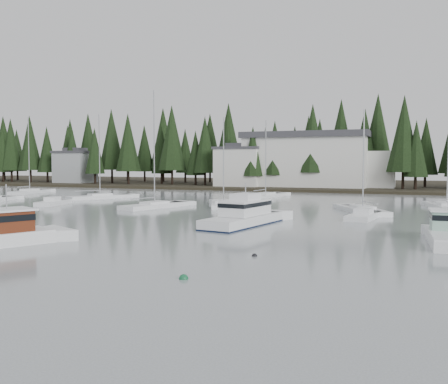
{
  "coord_description": "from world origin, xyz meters",
  "views": [
    {
      "loc": [
        14.84,
        -17.68,
        5.53
      ],
      "look_at": [
        -2.48,
        28.48,
        2.5
      ],
      "focal_mm": 40.0,
      "sensor_mm": 36.0,
      "label": 1
    }
  ],
  "objects_px": {
    "sailboat_2": "(30,193)",
    "sailboat_5": "(266,197)",
    "runabout_0": "(53,204)",
    "house_west": "(240,166)",
    "house_far_west": "(75,166)",
    "sailboat_11": "(363,212)",
    "sailboat_0": "(224,206)",
    "runabout_1": "(364,217)",
    "cabin_cruiser_center": "(244,218)",
    "sailboat_8": "(447,208)",
    "sailboat_7": "(155,207)",
    "sailboat_3": "(100,198)",
    "harbor_inn": "(316,160)"
  },
  "relations": [
    {
      "from": "sailboat_2",
      "to": "sailboat_5",
      "type": "relative_size",
      "value": 1.11
    },
    {
      "from": "runabout_0",
      "to": "house_west",
      "type": "bearing_deg",
      "value": -24.56
    },
    {
      "from": "house_west",
      "to": "sailboat_2",
      "type": "height_order",
      "value": "sailboat_2"
    },
    {
      "from": "house_far_west",
      "to": "sailboat_11",
      "type": "relative_size",
      "value": 0.73
    },
    {
      "from": "sailboat_0",
      "to": "runabout_1",
      "type": "distance_m",
      "value": 18.7
    },
    {
      "from": "cabin_cruiser_center",
      "to": "sailboat_8",
      "type": "bearing_deg",
      "value": -27.6
    },
    {
      "from": "house_west",
      "to": "sailboat_7",
      "type": "bearing_deg",
      "value": -84.45
    },
    {
      "from": "sailboat_3",
      "to": "sailboat_8",
      "type": "xyz_separation_m",
      "value": [
        47.23,
        0.46,
        0.01
      ]
    },
    {
      "from": "cabin_cruiser_center",
      "to": "sailboat_11",
      "type": "relative_size",
      "value": 0.88
    },
    {
      "from": "sailboat_0",
      "to": "runabout_0",
      "type": "relative_size",
      "value": 1.95
    },
    {
      "from": "sailboat_0",
      "to": "sailboat_3",
      "type": "height_order",
      "value": "sailboat_3"
    },
    {
      "from": "sailboat_3",
      "to": "sailboat_8",
      "type": "relative_size",
      "value": 0.95
    },
    {
      "from": "sailboat_3",
      "to": "harbor_inn",
      "type": "bearing_deg",
      "value": -5.17
    },
    {
      "from": "runabout_0",
      "to": "cabin_cruiser_center",
      "type": "bearing_deg",
      "value": -122.41
    },
    {
      "from": "sailboat_5",
      "to": "house_west",
      "type": "bearing_deg",
      "value": 37.22
    },
    {
      "from": "sailboat_3",
      "to": "runabout_1",
      "type": "relative_size",
      "value": 1.91
    },
    {
      "from": "cabin_cruiser_center",
      "to": "sailboat_11",
      "type": "distance_m",
      "value": 16.93
    },
    {
      "from": "sailboat_2",
      "to": "sailboat_8",
      "type": "relative_size",
      "value": 1.0
    },
    {
      "from": "runabout_1",
      "to": "cabin_cruiser_center",
      "type": "bearing_deg",
      "value": 141.03
    },
    {
      "from": "cabin_cruiser_center",
      "to": "sailboat_2",
      "type": "relative_size",
      "value": 0.75
    },
    {
      "from": "house_west",
      "to": "house_far_west",
      "type": "relative_size",
      "value": 1.13
    },
    {
      "from": "runabout_1",
      "to": "house_far_west",
      "type": "bearing_deg",
      "value": 62.99
    },
    {
      "from": "house_west",
      "to": "cabin_cruiser_center",
      "type": "bearing_deg",
      "value": -70.9
    },
    {
      "from": "house_west",
      "to": "sailboat_8",
      "type": "xyz_separation_m",
      "value": [
        36.85,
        -33.5,
        -4.58
      ]
    },
    {
      "from": "harbor_inn",
      "to": "sailboat_5",
      "type": "bearing_deg",
      "value": -96.4
    },
    {
      "from": "house_far_west",
      "to": "sailboat_3",
      "type": "height_order",
      "value": "sailboat_3"
    },
    {
      "from": "harbor_inn",
      "to": "runabout_1",
      "type": "distance_m",
      "value": 52.53
    },
    {
      "from": "sailboat_8",
      "to": "sailboat_3",
      "type": "bearing_deg",
      "value": 78.88
    },
    {
      "from": "sailboat_0",
      "to": "sailboat_2",
      "type": "distance_m",
      "value": 42.19
    },
    {
      "from": "sailboat_0",
      "to": "runabout_1",
      "type": "height_order",
      "value": "sailboat_0"
    },
    {
      "from": "house_far_west",
      "to": "cabin_cruiser_center",
      "type": "distance_m",
      "value": 84.39
    },
    {
      "from": "house_west",
      "to": "sailboat_8",
      "type": "distance_m",
      "value": 50.01
    },
    {
      "from": "sailboat_0",
      "to": "runabout_1",
      "type": "relative_size",
      "value": 1.68
    },
    {
      "from": "cabin_cruiser_center",
      "to": "sailboat_5",
      "type": "bearing_deg",
      "value": 23.03
    },
    {
      "from": "sailboat_7",
      "to": "runabout_0",
      "type": "xyz_separation_m",
      "value": [
        -14.13,
        -0.99,
        0.05
      ]
    },
    {
      "from": "runabout_0",
      "to": "harbor_inn",
      "type": "bearing_deg",
      "value": -39.43
    },
    {
      "from": "sailboat_11",
      "to": "runabout_1",
      "type": "distance_m",
      "value": 5.77
    },
    {
      "from": "sailboat_2",
      "to": "runabout_0",
      "type": "relative_size",
      "value": 2.33
    },
    {
      "from": "house_west",
      "to": "sailboat_0",
      "type": "distance_m",
      "value": 41.63
    },
    {
      "from": "sailboat_11",
      "to": "runabout_1",
      "type": "height_order",
      "value": "sailboat_11"
    },
    {
      "from": "cabin_cruiser_center",
      "to": "sailboat_2",
      "type": "height_order",
      "value": "sailboat_2"
    },
    {
      "from": "sailboat_8",
      "to": "runabout_1",
      "type": "distance_m",
      "value": 15.86
    },
    {
      "from": "sailboat_0",
      "to": "sailboat_11",
      "type": "bearing_deg",
      "value": -116.85
    },
    {
      "from": "harbor_inn",
      "to": "runabout_0",
      "type": "xyz_separation_m",
      "value": [
        -24.89,
        -48.47,
        -5.64
      ]
    },
    {
      "from": "harbor_inn",
      "to": "sailboat_0",
      "type": "bearing_deg",
      "value": -94.78
    },
    {
      "from": "sailboat_11",
      "to": "sailboat_0",
      "type": "bearing_deg",
      "value": 56.73
    },
    {
      "from": "sailboat_5",
      "to": "sailboat_11",
      "type": "xyz_separation_m",
      "value": [
        15.99,
        -18.18,
        0.0
      ]
    },
    {
      "from": "house_far_west",
      "to": "runabout_0",
      "type": "distance_m",
      "value": 57.21
    },
    {
      "from": "sailboat_7",
      "to": "runabout_1",
      "type": "distance_m",
      "value": 24.54
    },
    {
      "from": "house_west",
      "to": "cabin_cruiser_center",
      "type": "relative_size",
      "value": 0.93
    }
  ]
}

